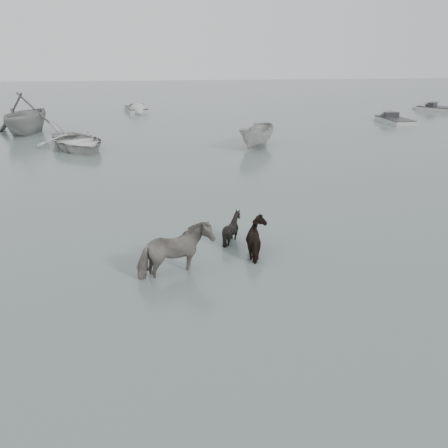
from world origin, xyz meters
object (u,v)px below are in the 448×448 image
Objects in this scene: pony_black at (232,223)px; rowboat_lead at (77,140)px; pony_pinto at (175,245)px; pony_dark at (260,232)px.

pony_black is 16.95m from rowboat_lead.
pony_black is 0.22× the size of rowboat_lead.
rowboat_lead is (-5.47, 17.57, -0.32)m from pony_pinto.
pony_pinto is 1.79× the size of pony_black.
rowboat_lead is at bearing -8.10° from pony_pinto.
pony_dark is 1.33m from pony_black.
pony_dark is at bearing -90.78° from pony_pinto.
pony_pinto is 2.98m from pony_black.
pony_dark is 1.16× the size of pony_black.
pony_pinto is at bearing 94.67° from pony_dark.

